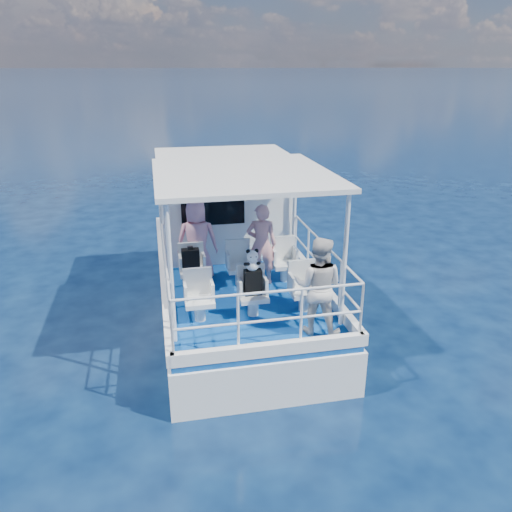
{
  "coord_description": "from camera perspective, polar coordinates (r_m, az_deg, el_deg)",
  "views": [
    {
      "loc": [
        -1.49,
        -8.54,
        4.88
      ],
      "look_at": [
        0.2,
        -0.4,
        1.7
      ],
      "focal_mm": 35.0,
      "sensor_mm": 36.0,
      "label": 1
    }
  ],
  "objects": [
    {
      "name": "ground",
      "position": [
        9.95,
        -1.6,
        -8.42
      ],
      "size": [
        2000.0,
        2000.0,
        0.0
      ],
      "primitive_type": "plane",
      "color": "black",
      "rests_on": "ground"
    },
    {
      "name": "hull",
      "position": [
        10.82,
        -2.54,
        -5.87
      ],
      "size": [
        3.0,
        7.0,
        1.6
      ],
      "primitive_type": "cube",
      "color": "white",
      "rests_on": "ground"
    },
    {
      "name": "deck",
      "position": [
        10.47,
        -2.62,
        -1.72
      ],
      "size": [
        2.9,
        6.9,
        0.1
      ],
      "primitive_type": "cube",
      "color": "#0A3E8F",
      "rests_on": "hull"
    },
    {
      "name": "cabin",
      "position": [
        11.32,
        -3.78,
        6.17
      ],
      "size": [
        2.85,
        2.0,
        2.2
      ],
      "primitive_type": "cube",
      "color": "white",
      "rests_on": "deck"
    },
    {
      "name": "canopy",
      "position": [
        8.65,
        -1.57,
        9.34
      ],
      "size": [
        3.0,
        3.2,
        0.08
      ],
      "primitive_type": "cube",
      "color": "white",
      "rests_on": "cabin"
    },
    {
      "name": "canopy_posts",
      "position": [
        8.9,
        -1.44,
        2.08
      ],
      "size": [
        2.77,
        2.97,
        2.2
      ],
      "color": "white",
      "rests_on": "deck"
    },
    {
      "name": "railings",
      "position": [
        8.82,
        -1.02,
        -2.28
      ],
      "size": [
        2.84,
        3.59,
        1.0
      ],
      "primitive_type": null,
      "color": "white",
      "rests_on": "deck"
    },
    {
      "name": "seat_port_fwd",
      "position": [
        9.55,
        -7.21,
        -2.61
      ],
      "size": [
        0.48,
        0.46,
        0.38
      ],
      "primitive_type": "cube",
      "color": "silver",
      "rests_on": "deck"
    },
    {
      "name": "seat_center_fwd",
      "position": [
        9.65,
        -1.87,
        -2.2
      ],
      "size": [
        0.48,
        0.46,
        0.38
      ],
      "primitive_type": "cube",
      "color": "silver",
      "rests_on": "deck"
    },
    {
      "name": "seat_stbd_fwd",
      "position": [
        9.82,
        3.31,
        -1.77
      ],
      "size": [
        0.48,
        0.46,
        0.38
      ],
      "primitive_type": "cube",
      "color": "silver",
      "rests_on": "deck"
    },
    {
      "name": "seat_port_aft",
      "position": [
        8.37,
        -6.43,
        -6.1
      ],
      "size": [
        0.48,
        0.46,
        0.38
      ],
      "primitive_type": "cube",
      "color": "silver",
      "rests_on": "deck"
    },
    {
      "name": "seat_center_aft",
      "position": [
        8.48,
        -0.34,
        -5.58
      ],
      "size": [
        0.48,
        0.46,
        0.38
      ],
      "primitive_type": "cube",
      "color": "silver",
      "rests_on": "deck"
    },
    {
      "name": "seat_stbd_aft",
      "position": [
        8.69,
        5.51,
        -5.02
      ],
      "size": [
        0.48,
        0.46,
        0.38
      ],
      "primitive_type": "cube",
      "color": "silver",
      "rests_on": "deck"
    },
    {
      "name": "passenger_port_fwd",
      "position": [
        9.71,
        -6.74,
        1.77
      ],
      "size": [
        0.65,
        0.5,
        1.63
      ],
      "primitive_type": "imported",
      "rotation": [
        0.0,
        0.0,
        3.03
      ],
      "color": "pink",
      "rests_on": "deck"
    },
    {
      "name": "passenger_stbd_fwd",
      "position": [
        9.51,
        0.64,
        1.35
      ],
      "size": [
        0.65,
        0.5,
        1.58
      ],
      "primitive_type": "imported",
      "rotation": [
        0.0,
        0.0,
        2.91
      ],
      "color": "pink",
      "rests_on": "deck"
    },
    {
      "name": "passenger_stbd_aft",
      "position": [
        7.77,
        7.12,
        -3.43
      ],
      "size": [
        0.96,
        0.88,
        1.59
      ],
      "primitive_type": "imported",
      "rotation": [
        0.0,
        0.0,
        2.67
      ],
      "color": "beige",
      "rests_on": "deck"
    },
    {
      "name": "backpack_port",
      "position": [
        9.36,
        -7.48,
        -0.45
      ],
      "size": [
        0.32,
        0.18,
        0.43
      ],
      "primitive_type": "cube",
      "color": "black",
      "rests_on": "seat_port_fwd"
    },
    {
      "name": "backpack_center",
      "position": [
        8.33,
        -0.35,
        -3.01
      ],
      "size": [
        0.29,
        0.16,
        0.43
      ],
      "primitive_type": "cube",
      "color": "black",
      "rests_on": "seat_center_aft"
    },
    {
      "name": "compact_camera",
      "position": [
        9.27,
        -7.54,
        0.94
      ],
      "size": [
        0.1,
        0.06,
        0.06
      ],
      "primitive_type": "cube",
      "color": "black",
      "rests_on": "backpack_port"
    },
    {
      "name": "panda",
      "position": [
        8.17,
        -0.42,
        -0.45
      ],
      "size": [
        0.24,
        0.2,
        0.37
      ],
      "primitive_type": null,
      "color": "white",
      "rests_on": "backpack_center"
    }
  ]
}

